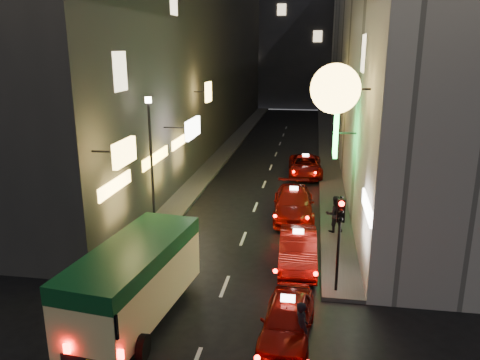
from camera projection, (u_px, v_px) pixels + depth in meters
The scene contains 14 objects.
building_left at pixel (188, 41), 40.15m from camera, with size 7.70×52.00×18.00m.
building_right at pixel (380, 41), 37.73m from camera, with size 8.21×52.00×18.00m.
building_far at pixel (297, 30), 68.82m from camera, with size 30.00×10.00×22.00m, color #37363C.
sidewalk_left at pixel (232, 145), 42.01m from camera, with size 1.50×52.00×0.15m, color #4A4744.
sidewalk_right at pixel (327, 148), 40.73m from camera, with size 1.50×52.00×0.15m, color #4A4744.
minibus at pixel (135, 274), 14.64m from camera, with size 2.79×6.15×2.55m.
taxi_near at pixel (287, 317), 13.88m from camera, with size 2.16×4.69×1.63m.
taxi_second at pixel (298, 247), 18.60m from camera, with size 2.26×5.11×1.77m.
taxi_third at pixel (294, 201), 24.01m from camera, with size 2.46×5.43×1.86m.
taxi_far at pixel (305, 164), 31.92m from camera, with size 2.26×5.01×1.73m.
pedestrian_crossing at pixel (302, 324), 13.24m from camera, with size 0.59×0.38×1.78m, color black.
pedestrian_sidewalk at pixel (335, 212), 21.64m from camera, with size 0.74×0.46×1.97m, color black.
traffic_light at pixel (340, 224), 15.79m from camera, with size 0.26×0.43×3.50m.
lamp_post at pixel (151, 156), 21.05m from camera, with size 0.28×0.28×6.22m.
Camera 1 is at (2.97, -6.67, 8.42)m, focal length 35.00 mm.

